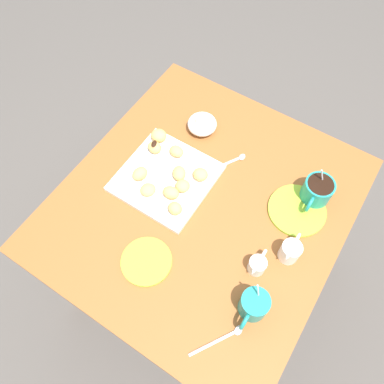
{
  "coord_description": "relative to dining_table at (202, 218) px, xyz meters",
  "views": [
    {
      "loc": [
        0.5,
        0.28,
        1.8
      ],
      "look_at": [
        -0.0,
        -0.05,
        0.72
      ],
      "focal_mm": 35.54,
      "sensor_mm": 36.0,
      "label": 1
    }
  ],
  "objects": [
    {
      "name": "ground_plane",
      "position": [
        0.0,
        0.0,
        -0.58
      ],
      "size": [
        8.0,
        8.0,
        0.0
      ],
      "primitive_type": "plane",
      "color": "#514C47"
    },
    {
      "name": "dining_table",
      "position": [
        0.0,
        0.0,
        0.0
      ],
      "size": [
        0.95,
        0.88,
        0.7
      ],
      "color": "#935628",
      "rests_on": "ground_plane"
    },
    {
      "name": "pastry_plate_square",
      "position": [
        -0.01,
        -0.15,
        0.13
      ],
      "size": [
        0.29,
        0.29,
        0.02
      ],
      "primitive_type": "cube",
      "color": "white",
      "rests_on": "dining_table"
    },
    {
      "name": "coffee_mug_teal_left",
      "position": [
        -0.21,
        0.29,
        0.17
      ],
      "size": [
        0.13,
        0.09,
        0.13
      ],
      "color": "teal",
      "rests_on": "dining_table"
    },
    {
      "name": "coffee_mug_teal_right",
      "position": [
        0.21,
        0.29,
        0.17
      ],
      "size": [
        0.12,
        0.08,
        0.13
      ],
      "color": "teal",
      "rests_on": "dining_table"
    },
    {
      "name": "cream_pitcher_white",
      "position": [
        0.02,
        0.31,
        0.16
      ],
      "size": [
        0.1,
        0.06,
        0.07
      ],
      "color": "white",
      "rests_on": "dining_table"
    },
    {
      "name": "ice_cream_bowl",
      "position": [
        -0.25,
        -0.16,
        0.16
      ],
      "size": [
        0.1,
        0.1,
        0.08
      ],
      "color": "white",
      "rests_on": "dining_table"
    },
    {
      "name": "chocolate_sauce_pitcher",
      "position": [
        0.1,
        0.25,
        0.15
      ],
      "size": [
        0.09,
        0.05,
        0.06
      ],
      "color": "white",
      "rests_on": "dining_table"
    },
    {
      "name": "saucer_lime_left",
      "position": [
        0.26,
        -0.04,
        0.13
      ],
      "size": [
        0.15,
        0.15,
        0.01
      ],
      "primitive_type": "cylinder",
      "color": "#9EC633",
      "rests_on": "dining_table"
    },
    {
      "name": "saucer_lime_right",
      "position": [
        -0.14,
        0.27,
        0.13
      ],
      "size": [
        0.19,
        0.19,
        0.01
      ],
      "primitive_type": "cylinder",
      "color": "#9EC633",
      "rests_on": "dining_table"
    },
    {
      "name": "loose_spoon_near_saucer",
      "position": [
        -0.18,
        -0.0,
        0.13
      ],
      "size": [
        0.14,
        0.09,
        0.01
      ],
      "color": "silver",
      "rests_on": "dining_table"
    },
    {
      "name": "loose_spoon_by_plate",
      "position": [
        0.33,
        0.27,
        0.13
      ],
      "size": [
        0.14,
        0.09,
        0.01
      ],
      "color": "silver",
      "rests_on": "dining_table"
    },
    {
      "name": "beignet_0",
      "position": [
        0.04,
        -0.22,
        0.16
      ],
      "size": [
        0.06,
        0.05,
        0.04
      ],
      "primitive_type": "ellipsoid",
      "rotation": [
        0.0,
        0.0,
        1.35
      ],
      "color": "#E5B260",
      "rests_on": "pastry_plate_square"
    },
    {
      "name": "beignet_1",
      "position": [
        0.08,
        -0.05,
        0.16
      ],
      "size": [
        0.05,
        0.05,
        0.04
      ],
      "primitive_type": "ellipsoid",
      "rotation": [
        0.0,
        0.0,
        1.37
      ],
      "color": "#E5B260",
      "rests_on": "pastry_plate_square"
    },
    {
      "name": "beignet_2",
      "position": [
        -0.07,
        -0.24,
        0.16
      ],
      "size": [
        0.05,
        0.05,
        0.04
      ],
      "primitive_type": "ellipsoid",
      "rotation": [
        0.0,
        0.0,
        3.03
      ],
      "color": "#E5B260",
      "rests_on": "pastry_plate_square"
    },
    {
      "name": "chocolate_drizzle_2",
      "position": [
        -0.07,
        -0.24,
        0.18
      ],
      "size": [
        0.03,
        0.03,
        0.0
      ],
      "primitive_type": "ellipsoid",
      "rotation": [
        0.0,
        0.0,
        3.5
      ],
      "color": "black",
      "rests_on": "beignet_2"
    },
    {
      "name": "beignet_3",
      "position": [
        -0.03,
        -0.11,
        0.16
      ],
      "size": [
        0.07,
        0.07,
        0.04
      ],
      "primitive_type": "ellipsoid",
      "rotation": [
        0.0,
        0.0,
        3.8
      ],
      "color": "#E5B260",
      "rests_on": "pastry_plate_square"
    },
    {
      "name": "beignet_4",
      "position": [
        0.07,
        -0.17,
        0.15
      ],
      "size": [
        0.07,
        0.07,
        0.03
      ],
      "primitive_type": "ellipsoid",
      "rotation": [
        0.0,
        0.0,
        4.02
      ],
      "color": "#E5B260",
      "rests_on": "pastry_plate_square"
    },
    {
      "name": "beignet_5",
      "position": [
        0.04,
        -0.1,
        0.16
      ],
      "size": [
        0.05,
        0.06,
        0.04
      ],
      "primitive_type": "ellipsoid",
      "rotation": [
        0.0,
        0.0,
        4.82
      ],
      "color": "#E5B260",
      "rests_on": "pastry_plate_square"
    },
    {
      "name": "beignet_6",
      "position": [
        -0.12,
        -0.26,
        0.16
      ],
      "size": [
        0.07,
        0.07,
        0.04
      ],
      "primitive_type": "ellipsoid",
      "rotation": [
        0.0,
        0.0,
        0.35
      ],
      "color": "#E5B260",
      "rests_on": "pastry_plate_square"
    },
    {
      "name": "beignet_7",
      "position": [
        -0.1,
        -0.17,
        0.16
      ],
      "size": [
        0.05,
        0.05,
        0.03
      ],
      "primitive_type": "ellipsoid",
      "rotation": [
        0.0,
        0.0,
        3.06
      ],
      "color": "#E5B260",
      "rests_on": "pastry_plate_square"
    },
    {
      "name": "beignet_8",
      "position": [
        -0.07,
        -0.05,
        0.16
      ],
      "size": [
        0.05,
        0.05,
        0.03
      ],
      "primitive_type": "ellipsoid",
      "rotation": [
        0.0,
        0.0,
        1.6
      ],
      "color": "#E5B260",
      "rests_on": "pastry_plate_square"
    },
    {
      "name": "beignet_9",
      "position": [
        -0.0,
        -0.08,
        0.16
      ],
      "size": [
        0.06,
        0.06,
        0.03
      ],
      "primitive_type": "ellipsoid",
      "rotation": [
        0.0,
        0.0,
        5.22
      ],
      "color": "#E5B260",
      "rests_on": "pastry_plate_square"
    }
  ]
}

